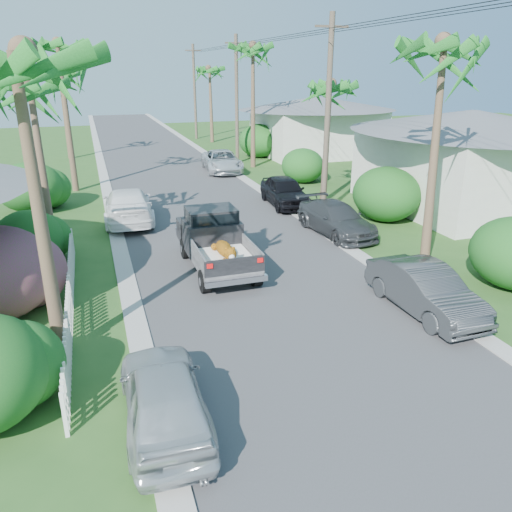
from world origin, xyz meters
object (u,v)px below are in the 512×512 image
object	(u,v)px
pickup_truck	(214,238)
palm_r_b	(329,85)
parked_car_rf	(285,191)
utility_pole_c	(237,100)
palm_l_c	(57,44)
utility_pole_b	(328,117)
palm_l_d	(60,72)
utility_pole_d	(195,92)
parked_car_rm	(336,219)
palm_l_b	(29,84)
palm_l_a	(14,54)
palm_r_a	(448,43)
house_right_far	(316,128)
parked_car_rn	(425,290)
parked_car_rd	(222,161)
palm_r_d	(210,69)
house_right_near	(467,163)
parked_car_lf	(128,206)
parked_car_ln	(164,396)
palm_r_c	(253,46)

from	to	relation	value
pickup_truck	palm_r_b	bearing A→B (deg)	42.50
parked_car_rf	utility_pole_c	xyz separation A→B (m)	(1.25, 13.00, 3.86)
palm_l_c	utility_pole_b	bearing A→B (deg)	-37.81
palm_l_d	utility_pole_d	xyz separation A→B (m)	(12.10, 9.00, -1.84)
parked_car_rm	palm_l_b	size ratio (longest dim) A/B	0.61
palm_l_a	palm_l_c	xyz separation A→B (m)	(0.20, 19.00, 0.98)
palm_r_a	house_right_far	world-z (taller)	palm_r_a
palm_l_a	palm_l_c	distance (m)	19.03
palm_r_a	utility_pole_c	distance (m)	22.19
parked_car_rm	utility_pole_c	distance (m)	18.62
parked_car_rn	parked_car_rm	distance (m)	7.52
parked_car_rm	parked_car_rd	xyz separation A→B (m)	(-1.08, 15.14, 0.05)
palm_l_d	utility_pole_c	size ratio (longest dim) A/B	0.86
pickup_truck	utility_pole_d	distance (m)	35.92
parked_car_rf	palm_r_b	bearing A→B (deg)	3.77
palm_r_d	house_right_near	bearing A→B (deg)	-76.93
palm_l_a	parked_car_rn	bearing A→B (deg)	-3.65
parked_car_rn	palm_l_b	size ratio (longest dim) A/B	0.57
palm_l_c	palm_l_b	bearing A→B (deg)	-94.57
palm_l_d	palm_r_a	distance (m)	30.80
pickup_truck	house_right_near	size ratio (longest dim) A/B	0.57
palm_l_d	utility_pole_c	bearing A→B (deg)	-26.38
pickup_truck	utility_pole_b	size ratio (longest dim) A/B	0.57
parked_car_rn	house_right_far	world-z (taller)	house_right_far
palm_l_a	utility_pole_d	distance (m)	41.77
parked_car_lf	palm_r_b	size ratio (longest dim) A/B	0.73
parked_car_rf	palm_l_d	xyz separation A→B (m)	(-10.85, 19.00, 5.70)
parked_car_ln	utility_pole_b	distance (m)	16.91
palm_l_c	palm_r_a	distance (m)	20.19
palm_r_a	palm_r_c	size ratio (longest dim) A/B	0.93
parked_car_rn	parked_car_rf	bearing A→B (deg)	85.79
parked_car_lf	palm_l_b	distance (m)	6.74
pickup_truck	palm_r_a	xyz separation A→B (m)	(7.45, -1.90, 6.41)
palm_l_d	parked_car_rf	bearing A→B (deg)	-60.28
palm_r_c	palm_l_d	bearing A→B (deg)	147.79
palm_r_c	utility_pole_c	xyz separation A→B (m)	(-0.60, 2.00, -3.51)
parked_car_rm	parked_car_rd	world-z (taller)	parked_car_rd
palm_l_b	palm_l_c	bearing A→B (deg)	85.43
palm_l_a	palm_r_a	bearing A→B (deg)	13.50
palm_r_b	house_right_near	xyz separation A→B (m)	(6.40, -3.00, -3.73)
parked_car_rf	palm_r_b	distance (m)	5.67
palm_l_c	parked_car_rd	bearing A→B (deg)	17.19
parked_car_rm	palm_l_b	distance (m)	12.91
pickup_truck	palm_r_a	size ratio (longest dim) A/B	0.59
palm_r_b	parked_car_ln	bearing A→B (deg)	-125.15
palm_l_a	palm_r_d	world-z (taller)	palm_l_a
parked_car_rn	palm_r_b	size ratio (longest dim) A/B	0.58
parked_car_ln	house_right_far	distance (m)	34.81
palm_r_d	palm_l_c	bearing A→B (deg)	-124.78
parked_car_rm	house_right_far	bearing A→B (deg)	62.45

